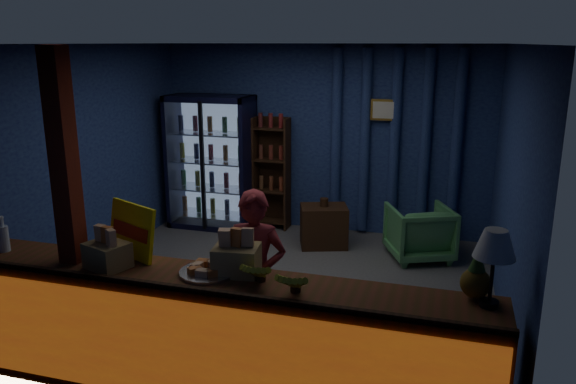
% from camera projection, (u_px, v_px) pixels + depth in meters
% --- Properties ---
extents(ground, '(4.60, 4.60, 0.00)m').
position_uv_depth(ground, '(275.00, 289.00, 6.14)').
color(ground, '#515154').
rests_on(ground, ground).
extents(room_walls, '(4.60, 4.60, 4.60)m').
position_uv_depth(room_walls, '(274.00, 148.00, 5.74)').
color(room_walls, navy).
rests_on(room_walls, ground).
extents(counter, '(4.40, 0.57, 0.99)m').
position_uv_depth(counter, '(198.00, 334.00, 4.25)').
color(counter, brown).
rests_on(counter, ground).
extents(support_post, '(0.16, 0.16, 2.60)m').
position_uv_depth(support_post, '(70.00, 218.00, 4.33)').
color(support_post, maroon).
rests_on(support_post, ground).
extents(beverage_cooler, '(1.20, 0.62, 1.90)m').
position_uv_depth(beverage_cooler, '(213.00, 162.00, 8.10)').
color(beverage_cooler, black).
rests_on(beverage_cooler, ground).
extents(bottle_shelf, '(0.50, 0.28, 1.60)m').
position_uv_depth(bottle_shelf, '(272.00, 174.00, 8.03)').
color(bottle_shelf, '#361E11').
rests_on(bottle_shelf, ground).
extents(curtain_folds, '(1.74, 0.14, 2.50)m').
position_uv_depth(curtain_folds, '(394.00, 144.00, 7.51)').
color(curtain_folds, navy).
rests_on(curtain_folds, room_walls).
extents(framed_picture, '(0.36, 0.04, 0.28)m').
position_uv_depth(framed_picture, '(384.00, 110.00, 7.40)').
color(framed_picture, gold).
rests_on(framed_picture, room_walls).
extents(shopkeeper, '(0.56, 0.39, 1.46)m').
position_uv_depth(shopkeeper, '(255.00, 276.00, 4.67)').
color(shopkeeper, maroon).
rests_on(shopkeeper, ground).
extents(green_chair, '(0.96, 0.97, 0.67)m').
position_uv_depth(green_chair, '(419.00, 232.00, 6.94)').
color(green_chair, '#50A059').
rests_on(green_chair, ground).
extents(side_table, '(0.71, 0.61, 0.65)m').
position_uv_depth(side_table, '(324.00, 226.00, 7.38)').
color(side_table, '#361E11').
rests_on(side_table, ground).
extents(yellow_sign, '(0.54, 0.32, 0.43)m').
position_uv_depth(yellow_sign, '(132.00, 230.00, 4.46)').
color(yellow_sign, '#FFED0D').
rests_on(yellow_sign, counter).
extents(snack_box_left, '(0.37, 0.34, 0.32)m').
position_uv_depth(snack_box_left, '(107.00, 253.00, 4.26)').
color(snack_box_left, '#9A844A').
rests_on(snack_box_left, counter).
extents(snack_box_centre, '(0.36, 0.31, 0.35)m').
position_uv_depth(snack_box_centre, '(237.00, 258.00, 4.15)').
color(snack_box_centre, '#9A844A').
rests_on(snack_box_centre, counter).
extents(pastry_tray, '(0.44, 0.44, 0.07)m').
position_uv_depth(pastry_tray, '(208.00, 270.00, 4.17)').
color(pastry_tray, silver).
rests_on(pastry_tray, counter).
extents(banana_bunches, '(0.55, 0.32, 0.18)m').
position_uv_depth(banana_bunches, '(276.00, 276.00, 3.90)').
color(banana_bunches, yellow).
rests_on(banana_bunches, counter).
extents(table_lamp, '(0.27, 0.27, 0.53)m').
position_uv_depth(table_lamp, '(495.00, 247.00, 3.55)').
color(table_lamp, black).
rests_on(table_lamp, counter).
extents(pineapple, '(0.20, 0.20, 0.35)m').
position_uv_depth(pineapple, '(476.00, 279.00, 3.73)').
color(pineapple, brown).
rests_on(pineapple, counter).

